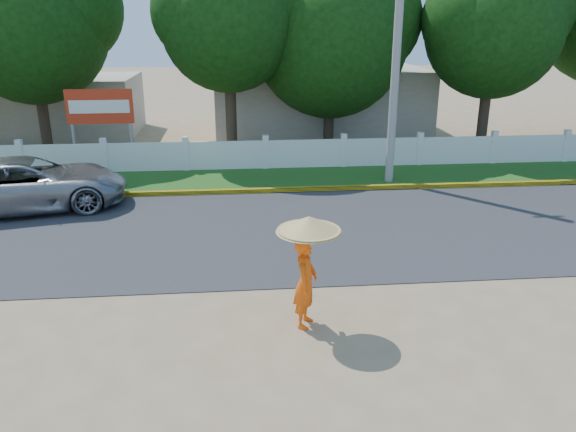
% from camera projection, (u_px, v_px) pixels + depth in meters
% --- Properties ---
extents(ground, '(120.00, 120.00, 0.00)m').
position_uv_depth(ground, '(297.00, 312.00, 11.04)').
color(ground, '#9E8460').
rests_on(ground, ground).
extents(road, '(60.00, 7.00, 0.02)m').
position_uv_depth(road, '(280.00, 230.00, 15.26)').
color(road, '#38383A').
rests_on(road, ground).
extents(grass_verge, '(60.00, 3.50, 0.03)m').
position_uv_depth(grass_verge, '(268.00, 178.00, 20.19)').
color(grass_verge, '#2D601E').
rests_on(grass_verge, ground).
extents(curb, '(40.00, 0.18, 0.16)m').
position_uv_depth(curb, '(271.00, 190.00, 18.57)').
color(curb, yellow).
rests_on(curb, ground).
extents(fence, '(40.00, 0.10, 1.10)m').
position_uv_depth(fence, '(266.00, 155.00, 21.37)').
color(fence, silver).
rests_on(fence, ground).
extents(building_near, '(10.00, 6.00, 3.20)m').
position_uv_depth(building_near, '(319.00, 101.00, 27.67)').
color(building_near, '#B7AD99').
rests_on(building_near, ground).
extents(building_far, '(8.00, 5.00, 2.80)m').
position_uv_depth(building_far, '(54.00, 106.00, 27.54)').
color(building_far, '#B7AD99').
rests_on(building_far, ground).
extents(utility_pole, '(0.28, 0.28, 8.39)m').
position_uv_depth(utility_pole, '(396.00, 59.00, 18.47)').
color(utility_pole, gray).
rests_on(utility_pole, ground).
extents(vehicle, '(6.08, 3.83, 1.57)m').
position_uv_depth(vehicle, '(29.00, 184.00, 16.75)').
color(vehicle, '#94969B').
rests_on(vehicle, ground).
extents(monk_with_parasol, '(1.19, 1.19, 2.16)m').
position_uv_depth(monk_with_parasol, '(307.00, 256.00, 10.13)').
color(monk_with_parasol, '#FF590D').
rests_on(monk_with_parasol, ground).
extents(billboard, '(2.50, 0.13, 2.95)m').
position_uv_depth(billboard, '(100.00, 111.00, 21.33)').
color(billboard, gray).
rests_on(billboard, ground).
extents(tree_row, '(40.92, 7.39, 9.36)m').
position_uv_depth(tree_row, '(371.00, 29.00, 22.99)').
color(tree_row, '#473828').
rests_on(tree_row, ground).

